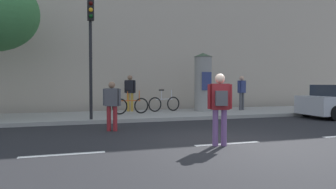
{
  "coord_description": "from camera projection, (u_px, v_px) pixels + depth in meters",
  "views": [
    {
      "loc": [
        -3.92,
        -7.16,
        1.55
      ],
      "look_at": [
        -0.95,
        2.0,
        1.2
      ],
      "focal_mm": 33.77,
      "sensor_mm": 36.0,
      "label": 1
    }
  ],
  "objects": [
    {
      "name": "building_backdrop",
      "position": [
        132.0,
        12.0,
        19.27
      ],
      "size": [
        36.0,
        5.0,
        11.77
      ],
      "primitive_type": "cube",
      "color": "#B7A893",
      "rests_on": "ground_plane"
    },
    {
      "name": "lane_markings",
      "position": [
        227.0,
        144.0,
        8.07
      ],
      "size": [
        25.8,
        0.16,
        0.01
      ],
      "color": "silver",
      "rests_on": "ground_plane"
    },
    {
      "name": "sidewalk_curb",
      "position": [
        154.0,
        115.0,
        14.73
      ],
      "size": [
        36.0,
        4.0,
        0.15
      ],
      "primitive_type": "cube",
      "color": "#9E9B93",
      "rests_on": "ground_plane"
    },
    {
      "name": "pedestrian_in_red_top",
      "position": [
        112.0,
        102.0,
        10.2
      ],
      "size": [
        0.55,
        0.4,
        1.6
      ],
      "color": "maroon",
      "rests_on": "ground_plane"
    },
    {
      "name": "pedestrian_with_bag",
      "position": [
        130.0,
        90.0,
        15.69
      ],
      "size": [
        0.51,
        0.41,
        1.8
      ],
      "color": "#B78C33",
      "rests_on": "sidewalk_curb"
    },
    {
      "name": "pedestrian_in_light_jacket",
      "position": [
        220.0,
        103.0,
        7.74
      ],
      "size": [
        0.59,
        0.46,
        1.78
      ],
      "color": "#724C84",
      "rests_on": "ground_plane"
    },
    {
      "name": "pedestrian_near_pole",
      "position": [
        242.0,
        90.0,
        16.46
      ],
      "size": [
        0.56,
        0.41,
        1.78
      ],
      "color": "#4C4C51",
      "rests_on": "sidewalk_curb"
    },
    {
      "name": "traffic_light",
      "position": [
        91.0,
        40.0,
        12.02
      ],
      "size": [
        0.24,
        0.45,
        4.53
      ],
      "color": "black",
      "rests_on": "sidewalk_curb"
    },
    {
      "name": "bicycle_upright",
      "position": [
        131.0,
        105.0,
        14.37
      ],
      "size": [
        1.74,
        0.42,
        1.09
      ],
      "color": "black",
      "rests_on": "sidewalk_curb"
    },
    {
      "name": "ground_plane",
      "position": [
        227.0,
        144.0,
        8.07
      ],
      "size": [
        80.0,
        80.0,
        0.0
      ],
      "primitive_type": "plane",
      "color": "#232326"
    },
    {
      "name": "poster_column",
      "position": [
        203.0,
        82.0,
        15.97
      ],
      "size": [
        0.95,
        0.95,
        2.93
      ],
      "color": "gray",
      "rests_on": "sidewalk_curb"
    },
    {
      "name": "bicycle_leaning",
      "position": [
        164.0,
        104.0,
        15.72
      ],
      "size": [
        1.74,
        0.43,
        1.09
      ],
      "color": "black",
      "rests_on": "sidewalk_curb"
    }
  ]
}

